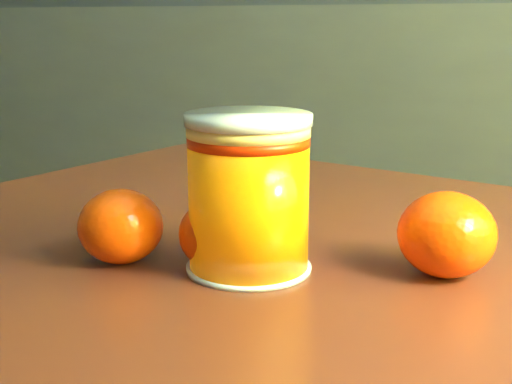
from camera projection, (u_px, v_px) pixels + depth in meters
The scene contains 6 objects.
kitchen_counter at pixel (300, 158), 2.18m from camera, with size 3.15×0.60×0.90m, color #4E4E53.
table at pixel (366, 378), 0.54m from camera, with size 0.98×0.74×0.69m.
juice_glass at pixel (249, 194), 0.51m from camera, with size 0.09×0.09×0.11m.
orange_front at pixel (220, 234), 0.51m from camera, with size 0.06×0.06×0.05m, color #FF4305.
orange_back at pixel (447, 234), 0.50m from camera, with size 0.07×0.07×0.06m, color #FF4305.
orange_extra at pixel (121, 226), 0.53m from camera, with size 0.06×0.06×0.06m, color #FF4305.
Camera 1 is at (0.93, -0.48, 0.87)m, focal length 50.00 mm.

